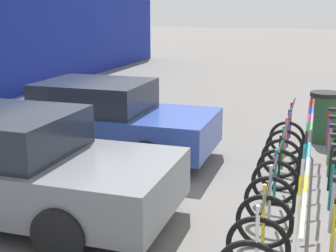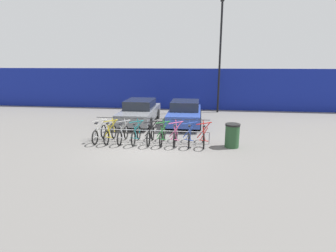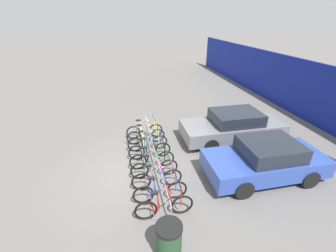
{
  "view_description": "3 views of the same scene",
  "coord_description": "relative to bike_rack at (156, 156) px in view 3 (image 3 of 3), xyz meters",
  "views": [
    {
      "loc": [
        -6.37,
        0.61,
        2.68
      ],
      "look_at": [
        0.12,
        2.69,
        0.96
      ],
      "focal_mm": 50.0,
      "sensor_mm": 36.0,
      "label": 1
    },
    {
      "loc": [
        2.03,
        -10.64,
        3.58
      ],
      "look_at": [
        0.6,
        1.14,
        0.67
      ],
      "focal_mm": 28.0,
      "sensor_mm": 36.0,
      "label": 2
    },
    {
      "loc": [
        6.86,
        -0.35,
        5.22
      ],
      "look_at": [
        -1.33,
        1.4,
        1.1
      ],
      "focal_mm": 24.0,
      "sensor_mm": 36.0,
      "label": 3
    }
  ],
  "objects": [
    {
      "name": "bicycle_pink",
      "position": [
        1.14,
        -0.15,
        -0.12
      ],
      "size": [
        0.68,
        1.71,
        1.05
      ],
      "rotation": [
        0.0,
        0.0,
        -0.03
      ],
      "color": "black",
      "rests_on": "ground"
    },
    {
      "name": "bicycle_teal",
      "position": [
        -0.65,
        -0.15,
        -0.12
      ],
      "size": [
        0.68,
        1.71,
        1.05
      ],
      "rotation": [
        0.0,
        0.0,
        -0.05
      ],
      "color": "black",
      "rests_on": "ground"
    },
    {
      "name": "bicycle_blue",
      "position": [
        1.76,
        -0.15,
        -0.12
      ],
      "size": [
        0.68,
        1.71,
        1.05
      ],
      "rotation": [
        0.0,
        0.0,
        -0.07
      ],
      "color": "black",
      "rests_on": "ground"
    },
    {
      "name": "bicycle_black",
      "position": [
        0.01,
        -0.15,
        -0.12
      ],
      "size": [
        0.68,
        1.71,
        1.05
      ],
      "rotation": [
        0.0,
        0.0,
        -0.03
      ],
      "color": "black",
      "rests_on": "ground"
    },
    {
      "name": "car_blue",
      "position": [
        1.33,
        3.67,
        0.19
      ],
      "size": [
        1.91,
        4.16,
        1.4
      ],
      "color": "#2D479E",
      "rests_on": "ground"
    },
    {
      "name": "car_grey",
      "position": [
        -1.37,
        3.79,
        0.19
      ],
      "size": [
        1.91,
        4.59,
        1.4
      ],
      "color": "slate",
      "rests_on": "ground"
    },
    {
      "name": "bicycle_green",
      "position": [
        0.56,
        -0.15,
        -0.12
      ],
      "size": [
        0.68,
        1.71,
        1.05
      ],
      "rotation": [
        0.0,
        0.0,
        -0.02
      ],
      "color": "black",
      "rests_on": "ground"
    },
    {
      "name": "bicycle_red",
      "position": [
        2.39,
        -0.15,
        -0.12
      ],
      "size": [
        0.68,
        1.71,
        1.05
      ],
      "rotation": [
        0.0,
        0.0,
        0.02
      ],
      "color": "black",
      "rests_on": "ground"
    },
    {
      "name": "trash_bin",
      "position": [
        3.59,
        -0.28,
        0.02
      ],
      "size": [
        0.63,
        0.63,
        1.03
      ],
      "color": "#234728",
      "rests_on": "ground"
    },
    {
      "name": "bicycle_silver",
      "position": [
        -1.27,
        -0.15,
        -0.12
      ],
      "size": [
        0.68,
        1.71,
        1.05
      ],
      "rotation": [
        0.0,
        0.0,
        -0.06
      ],
      "color": "black",
      "rests_on": "ground"
    },
    {
      "name": "bicycle_white",
      "position": [
        -2.39,
        -0.15,
        -0.12
      ],
      "size": [
        0.68,
        1.71,
        1.05
      ],
      "rotation": [
        0.0,
        0.0,
        -0.02
      ],
      "color": "black",
      "rests_on": "ground"
    },
    {
      "name": "bicycle_yellow",
      "position": [
        -1.86,
        -0.15,
        -0.12
      ],
      "size": [
        0.68,
        1.71,
        1.05
      ],
      "rotation": [
        0.0,
        0.0,
        0.04
      ],
      "color": "black",
      "rests_on": "ground"
    },
    {
      "name": "ground_plane",
      "position": [
        0.13,
        -0.68,
        -0.5
      ],
      "size": [
        120.0,
        120.0,
        0.0
      ],
      "primitive_type": "plane",
      "color": "#605E5B"
    },
    {
      "name": "bike_rack",
      "position": [
        0.0,
        0.0,
        0.0
      ],
      "size": [
        5.31,
        0.04,
        0.57
      ],
      "color": "gray",
      "rests_on": "ground"
    }
  ]
}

